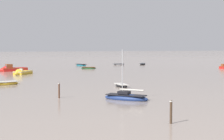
% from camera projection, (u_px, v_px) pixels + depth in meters
% --- Properties ---
extents(rowboat_moored_0, '(1.57, 3.58, 0.55)m').
position_uv_depth(rowboat_moored_0, '(121.00, 86.00, 50.95)').
color(rowboat_moored_0, black).
rests_on(rowboat_moored_0, ground).
extents(motorboat_moored_1, '(6.63, 2.83, 2.45)m').
position_uv_depth(motorboat_moored_1, '(10.00, 70.00, 83.01)').
color(motorboat_moored_1, red).
rests_on(motorboat_moored_1, ground).
extents(rowboat_moored_1, '(3.93, 2.41, 0.59)m').
position_uv_depth(rowboat_moored_1, '(89.00, 68.00, 93.22)').
color(rowboat_moored_1, '#23602D').
rests_on(rowboat_moored_1, ground).
extents(rowboat_moored_2, '(2.65, 4.80, 0.72)m').
position_uv_depth(rowboat_moored_2, '(81.00, 65.00, 107.39)').
color(rowboat_moored_2, '#197084').
rests_on(rowboat_moored_2, ground).
extents(motorboat_moored_2, '(4.92, 5.37, 1.86)m').
position_uv_depth(motorboat_moored_2, '(21.00, 73.00, 73.39)').
color(motorboat_moored_2, gold).
rests_on(motorboat_moored_2, ground).
extents(rowboat_moored_3, '(3.73, 1.58, 0.57)m').
position_uv_depth(rowboat_moored_3, '(119.00, 64.00, 112.43)').
color(rowboat_moored_3, gray).
rests_on(rowboat_moored_3, ground).
extents(rowboat_moored_4, '(4.51, 2.32, 0.68)m').
position_uv_depth(rowboat_moored_4, '(4.00, 84.00, 53.40)').
color(rowboat_moored_4, gold).
rests_on(rowboat_moored_4, ground).
extents(sailboat_moored_0, '(4.27, 4.82, 5.53)m').
position_uv_depth(sailboat_moored_0, '(126.00, 97.00, 38.32)').
color(sailboat_moored_0, navy).
rests_on(sailboat_moored_0, ground).
extents(motorboat_moored_4, '(2.48, 4.92, 1.79)m').
position_uv_depth(motorboat_moored_4, '(224.00, 68.00, 93.09)').
color(motorboat_moored_4, red).
rests_on(motorboat_moored_4, ground).
extents(rowboat_moored_5, '(3.74, 4.08, 0.65)m').
position_uv_depth(rowboat_moored_5, '(143.00, 64.00, 113.98)').
color(rowboat_moored_5, black).
rests_on(rowboat_moored_5, ground).
extents(mooring_post_near, '(0.22, 0.22, 1.88)m').
position_uv_depth(mooring_post_near, '(171.00, 113.00, 26.40)').
color(mooring_post_near, '#463323').
rests_on(mooring_post_near, ground).
extents(mooring_post_left, '(0.22, 0.22, 1.82)m').
position_uv_depth(mooring_post_left, '(59.00, 91.00, 39.65)').
color(mooring_post_left, '#523323').
rests_on(mooring_post_left, ground).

